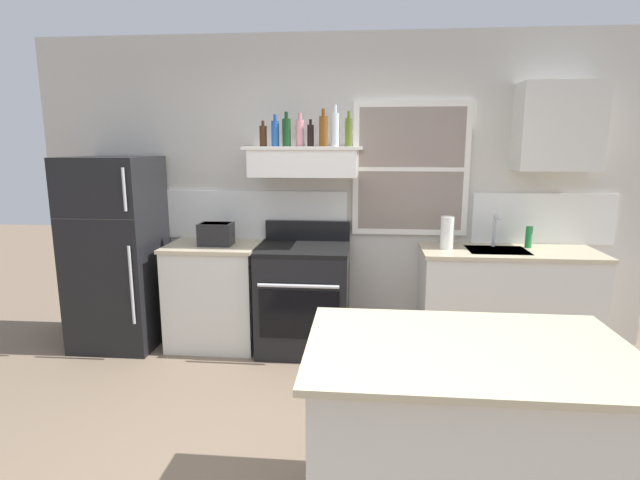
# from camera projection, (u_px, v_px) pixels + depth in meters

# --- Properties ---
(back_wall) EXTENTS (5.40, 0.11, 2.70)m
(back_wall) POSITION_uv_depth(u_px,v_px,m) (340.00, 191.00, 4.39)
(back_wall) COLOR beige
(back_wall) RESTS_ON ground_plane
(refrigerator) EXTENTS (0.70, 0.72, 1.66)m
(refrigerator) POSITION_uv_depth(u_px,v_px,m) (117.00, 253.00, 4.29)
(refrigerator) COLOR black
(refrigerator) RESTS_ON ground_plane
(counter_left_of_stove) EXTENTS (0.79, 0.63, 0.91)m
(counter_left_of_stove) POSITION_uv_depth(u_px,v_px,m) (215.00, 294.00, 4.35)
(counter_left_of_stove) COLOR silver
(counter_left_of_stove) RESTS_ON ground_plane
(toaster) EXTENTS (0.30, 0.20, 0.19)m
(toaster) POSITION_uv_depth(u_px,v_px,m) (216.00, 234.00, 4.21)
(toaster) COLOR black
(toaster) RESTS_ON counter_left_of_stove
(stove_range) EXTENTS (0.76, 0.69, 1.09)m
(stove_range) POSITION_uv_depth(u_px,v_px,m) (304.00, 297.00, 4.23)
(stove_range) COLOR black
(stove_range) RESTS_ON ground_plane
(range_hood_shelf) EXTENTS (0.96, 0.52, 0.24)m
(range_hood_shelf) POSITION_uv_depth(u_px,v_px,m) (305.00, 161.00, 4.11)
(range_hood_shelf) COLOR white
(bottle_brown_stout) EXTENTS (0.06, 0.06, 0.21)m
(bottle_brown_stout) POSITION_uv_depth(u_px,v_px,m) (263.00, 136.00, 4.14)
(bottle_brown_stout) COLOR #381E0F
(bottle_brown_stout) RESTS_ON range_hood_shelf
(bottle_blue_liqueur) EXTENTS (0.07, 0.07, 0.26)m
(bottle_blue_liqueur) POSITION_uv_depth(u_px,v_px,m) (275.00, 133.00, 4.12)
(bottle_blue_liqueur) COLOR #1E478C
(bottle_blue_liqueur) RESTS_ON range_hood_shelf
(bottle_dark_green_wine) EXTENTS (0.07, 0.07, 0.28)m
(bottle_dark_green_wine) POSITION_uv_depth(u_px,v_px,m) (287.00, 132.00, 4.11)
(bottle_dark_green_wine) COLOR #143819
(bottle_dark_green_wine) RESTS_ON range_hood_shelf
(bottle_rose_pink) EXTENTS (0.07, 0.07, 0.27)m
(bottle_rose_pink) POSITION_uv_depth(u_px,v_px,m) (300.00, 133.00, 4.12)
(bottle_rose_pink) COLOR #C67F84
(bottle_rose_pink) RESTS_ON range_hood_shelf
(bottle_balsamic_dark) EXTENTS (0.06, 0.06, 0.22)m
(bottle_balsamic_dark) POSITION_uv_depth(u_px,v_px,m) (311.00, 135.00, 4.09)
(bottle_balsamic_dark) COLOR black
(bottle_balsamic_dark) RESTS_ON range_hood_shelf
(bottle_amber_wine) EXTENTS (0.07, 0.07, 0.31)m
(bottle_amber_wine) POSITION_uv_depth(u_px,v_px,m) (323.00, 131.00, 4.07)
(bottle_amber_wine) COLOR brown
(bottle_amber_wine) RESTS_ON range_hood_shelf
(bottle_clear_tall) EXTENTS (0.06, 0.06, 0.34)m
(bottle_clear_tall) POSITION_uv_depth(u_px,v_px,m) (336.00, 129.00, 4.09)
(bottle_clear_tall) COLOR silver
(bottle_clear_tall) RESTS_ON range_hood_shelf
(bottle_olive_oil_square) EXTENTS (0.06, 0.06, 0.28)m
(bottle_olive_oil_square) POSITION_uv_depth(u_px,v_px,m) (349.00, 132.00, 3.99)
(bottle_olive_oil_square) COLOR #4C601E
(bottle_olive_oil_square) RESTS_ON range_hood_shelf
(counter_right_with_sink) EXTENTS (1.43, 0.63, 0.91)m
(counter_right_with_sink) POSITION_uv_depth(u_px,v_px,m) (505.00, 302.00, 4.12)
(counter_right_with_sink) COLOR silver
(counter_right_with_sink) RESTS_ON ground_plane
(sink_faucet) EXTENTS (0.03, 0.17, 0.28)m
(sink_faucet) POSITION_uv_depth(u_px,v_px,m) (495.00, 227.00, 4.10)
(sink_faucet) COLOR silver
(sink_faucet) RESTS_ON counter_right_with_sink
(paper_towel_roll) EXTENTS (0.11, 0.11, 0.27)m
(paper_towel_roll) POSITION_uv_depth(u_px,v_px,m) (447.00, 233.00, 4.05)
(paper_towel_roll) COLOR white
(paper_towel_roll) RESTS_ON counter_right_with_sink
(dish_soap_bottle) EXTENTS (0.06, 0.06, 0.18)m
(dish_soap_bottle) POSITION_uv_depth(u_px,v_px,m) (529.00, 237.00, 4.09)
(dish_soap_bottle) COLOR #268C3F
(dish_soap_bottle) RESTS_ON counter_right_with_sink
(kitchen_island) EXTENTS (1.40, 0.90, 0.91)m
(kitchen_island) POSITION_uv_depth(u_px,v_px,m) (464.00, 441.00, 2.19)
(kitchen_island) COLOR silver
(kitchen_island) RESTS_ON ground_plane
(upper_cabinet_right) EXTENTS (0.64, 0.32, 0.70)m
(upper_cabinet_right) POSITION_uv_depth(u_px,v_px,m) (558.00, 127.00, 3.95)
(upper_cabinet_right) COLOR silver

